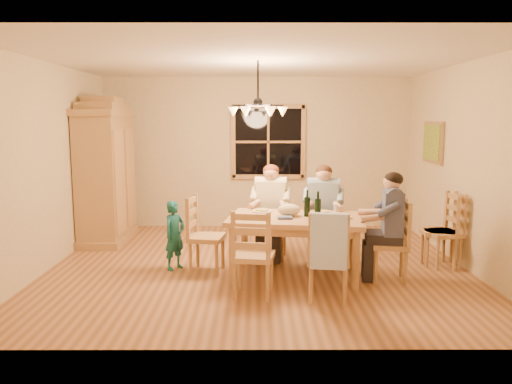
{
  "coord_description": "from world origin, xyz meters",
  "views": [
    {
      "loc": [
        -0.04,
        -6.53,
        1.96
      ],
      "look_at": [
        -0.02,
        0.1,
        0.99
      ],
      "focal_mm": 35.0,
      "sensor_mm": 36.0,
      "label": 1
    }
  ],
  "objects_px": {
    "chair_near_left": "(253,269)",
    "chair_near_right": "(328,273)",
    "chair_far_right": "(323,239)",
    "armoire": "(106,176)",
    "adult_woman": "(271,200)",
    "wine_bottle_b": "(318,205)",
    "chair_end_left": "(207,249)",
    "adult_plaid_man": "(323,201)",
    "child": "(175,235)",
    "adult_slate_man": "(391,213)",
    "wine_bottle_a": "(307,203)",
    "chair_spare_back": "(440,243)",
    "dining_table": "(296,225)",
    "chair_far_left": "(271,237)",
    "chair_end_right": "(389,256)",
    "chair_spare_front": "(441,244)",
    "chandelier": "(258,110)"
  },
  "relations": [
    {
      "from": "armoire",
      "to": "chair_far_right",
      "type": "xyz_separation_m",
      "value": [
        3.33,
        -1.17,
        -0.75
      ]
    },
    {
      "from": "adult_slate_man",
      "to": "wine_bottle_a",
      "type": "relative_size",
      "value": 2.65
    },
    {
      "from": "chair_end_left",
      "to": "chair_end_right",
      "type": "bearing_deg",
      "value": 90.0
    },
    {
      "from": "chandelier",
      "to": "chair_end_left",
      "type": "bearing_deg",
      "value": -155.89
    },
    {
      "from": "chair_near_right",
      "to": "adult_plaid_man",
      "type": "xyz_separation_m",
      "value": [
        0.15,
        1.55,
        0.54
      ]
    },
    {
      "from": "chandelier",
      "to": "chair_end_right",
      "type": "xyz_separation_m",
      "value": [
        1.6,
        -0.65,
        -1.77
      ]
    },
    {
      "from": "chandelier",
      "to": "adult_slate_man",
      "type": "distance_m",
      "value": 2.12
    },
    {
      "from": "adult_plaid_man",
      "to": "chair_end_left",
      "type": "bearing_deg",
      "value": 27.98
    },
    {
      "from": "chair_far_left",
      "to": "chair_spare_back",
      "type": "relative_size",
      "value": 1.0
    },
    {
      "from": "dining_table",
      "to": "chair_far_right",
      "type": "bearing_deg",
      "value": 58.75
    },
    {
      "from": "chair_near_left",
      "to": "chair_near_right",
      "type": "xyz_separation_m",
      "value": [
        0.81,
        -0.13,
        0.0
      ]
    },
    {
      "from": "armoire",
      "to": "adult_woman",
      "type": "height_order",
      "value": "armoire"
    },
    {
      "from": "adult_plaid_man",
      "to": "child",
      "type": "distance_m",
      "value": 2.07
    },
    {
      "from": "chair_near_left",
      "to": "child",
      "type": "bearing_deg",
      "value": 144.62
    },
    {
      "from": "chair_far_right",
      "to": "armoire",
      "type": "bearing_deg",
      "value": -10.44
    },
    {
      "from": "adult_slate_man",
      "to": "wine_bottle_a",
      "type": "xyz_separation_m",
      "value": [
        -0.99,
        0.2,
        0.08
      ]
    },
    {
      "from": "chair_near_left",
      "to": "chair_end_left",
      "type": "bearing_deg",
      "value": 133.26
    },
    {
      "from": "wine_bottle_b",
      "to": "chair_spare_back",
      "type": "bearing_deg",
      "value": 18.04
    },
    {
      "from": "chair_near_right",
      "to": "adult_slate_man",
      "type": "xyz_separation_m",
      "value": [
        0.84,
        0.65,
        0.54
      ]
    },
    {
      "from": "wine_bottle_b",
      "to": "chandelier",
      "type": "bearing_deg",
      "value": 142.17
    },
    {
      "from": "adult_woman",
      "to": "wine_bottle_a",
      "type": "distance_m",
      "value": 0.92
    },
    {
      "from": "dining_table",
      "to": "chair_end_left",
      "type": "height_order",
      "value": "chair_end_left"
    },
    {
      "from": "chair_spare_back",
      "to": "dining_table",
      "type": "bearing_deg",
      "value": 118.56
    },
    {
      "from": "chair_near_left",
      "to": "chair_spare_front",
      "type": "bearing_deg",
      "value": 33.07
    },
    {
      "from": "armoire",
      "to": "child",
      "type": "relative_size",
      "value": 2.54
    },
    {
      "from": "dining_table",
      "to": "adult_woman",
      "type": "relative_size",
      "value": 2.03
    },
    {
      "from": "chair_end_right",
      "to": "adult_slate_man",
      "type": "xyz_separation_m",
      "value": [
        0.0,
        0.0,
        0.54
      ]
    },
    {
      "from": "armoire",
      "to": "chandelier",
      "type": "bearing_deg",
      "value": -30.25
    },
    {
      "from": "adult_plaid_man",
      "to": "adult_slate_man",
      "type": "relative_size",
      "value": 1.0
    },
    {
      "from": "adult_slate_man",
      "to": "adult_woman",
      "type": "bearing_deg",
      "value": 63.43
    },
    {
      "from": "chandelier",
      "to": "child",
      "type": "distance_m",
      "value": 1.96
    },
    {
      "from": "dining_table",
      "to": "armoire",
      "type": "bearing_deg",
      "value": 146.93
    },
    {
      "from": "armoire",
      "to": "chair_near_right",
      "type": "relative_size",
      "value": 2.32
    },
    {
      "from": "chair_near_right",
      "to": "chair_end_right",
      "type": "relative_size",
      "value": 1.0
    },
    {
      "from": "chair_end_left",
      "to": "wine_bottle_a",
      "type": "distance_m",
      "value": 1.42
    },
    {
      "from": "chair_spare_back",
      "to": "armoire",
      "type": "bearing_deg",
      "value": 89.07
    },
    {
      "from": "chandelier",
      "to": "chair_near_right",
      "type": "height_order",
      "value": "chandelier"
    },
    {
      "from": "chandelier",
      "to": "wine_bottle_a",
      "type": "height_order",
      "value": "chandelier"
    },
    {
      "from": "chair_near_right",
      "to": "child",
      "type": "relative_size",
      "value": 1.09
    },
    {
      "from": "chair_near_left",
      "to": "chair_spare_back",
      "type": "height_order",
      "value": "same"
    },
    {
      "from": "chair_end_left",
      "to": "adult_woman",
      "type": "relative_size",
      "value": 1.13
    },
    {
      "from": "chair_spare_front",
      "to": "chair_far_right",
      "type": "bearing_deg",
      "value": 64.99
    },
    {
      "from": "adult_slate_man",
      "to": "child",
      "type": "relative_size",
      "value": 0.96
    },
    {
      "from": "chair_far_right",
      "to": "adult_plaid_man",
      "type": "bearing_deg",
      "value": 15.99
    },
    {
      "from": "chair_far_right",
      "to": "chair_end_left",
      "type": "relative_size",
      "value": 1.0
    },
    {
      "from": "adult_slate_man",
      "to": "chair_spare_front",
      "type": "xyz_separation_m",
      "value": [
        0.85,
        0.6,
        -0.54
      ]
    },
    {
      "from": "chair_far_right",
      "to": "wine_bottle_b",
      "type": "distance_m",
      "value": 1.04
    },
    {
      "from": "chair_far_left",
      "to": "adult_woman",
      "type": "relative_size",
      "value": 1.13
    },
    {
      "from": "chair_near_left",
      "to": "chair_near_right",
      "type": "relative_size",
      "value": 1.0
    },
    {
      "from": "chair_far_left",
      "to": "child",
      "type": "xyz_separation_m",
      "value": [
        -1.27,
        -0.53,
        0.15
      ]
    }
  ]
}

